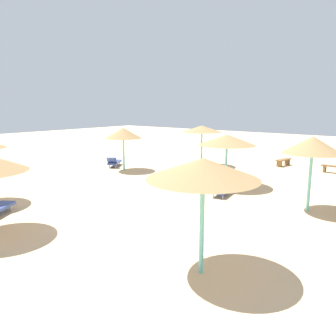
% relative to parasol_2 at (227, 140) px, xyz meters
% --- Properties ---
extents(ground_plane, '(80.00, 80.00, 0.00)m').
position_rel_parasol_2_xyz_m(ground_plane, '(-1.67, -5.77, -2.45)').
color(ground_plane, '#DBBA8C').
extents(parasol_2, '(2.96, 2.96, 2.74)m').
position_rel_parasol_2_xyz_m(parasol_2, '(0.00, 0.00, 0.00)').
color(parasol_2, '#6BC6BC').
rests_on(parasol_2, ground).
extents(parasol_4, '(2.29, 2.29, 3.03)m').
position_rel_parasol_2_xyz_m(parasol_4, '(4.60, -1.60, 0.22)').
color(parasol_4, '#6BC6BC').
rests_on(parasol_4, ground).
extents(parasol_6, '(2.39, 2.39, 2.80)m').
position_rel_parasol_2_xyz_m(parasol_6, '(-7.26, -0.35, -0.00)').
color(parasol_6, '#6BC6BC').
rests_on(parasol_6, ground).
extents(parasol_8, '(2.75, 2.75, 2.83)m').
position_rel_parasol_2_xyz_m(parasol_8, '(-4.21, 4.19, 0.14)').
color(parasol_8, '#6BC6BC').
rests_on(parasol_8, ground).
extents(parasol_9, '(2.78, 2.78, 2.97)m').
position_rel_parasol_2_xyz_m(parasol_9, '(3.92, -8.46, 0.24)').
color(parasol_9, '#6BC6BC').
rests_on(parasol_9, ground).
extents(lounger_2, '(0.97, 2.00, 0.62)m').
position_rel_parasol_2_xyz_m(lounger_2, '(0.69, -1.45, -2.14)').
color(lounger_2, '#33478C').
rests_on(lounger_2, ground).
extents(lounger_6, '(1.56, 1.90, 0.79)m').
position_rel_parasol_2_xyz_m(lounger_6, '(-8.85, 0.24, -2.13)').
color(lounger_6, '#33478C').
rests_on(lounger_6, ground).
extents(bench_0, '(0.64, 1.55, 0.49)m').
position_rel_parasol_2_xyz_m(bench_0, '(0.31, 7.81, -2.11)').
color(bench_0, brown).
rests_on(bench_0, ground).
extents(bench_1, '(1.52, 0.48, 0.49)m').
position_rel_parasol_2_xyz_m(bench_1, '(3.70, 7.21, -2.11)').
color(bench_1, brown).
rests_on(bench_1, ground).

